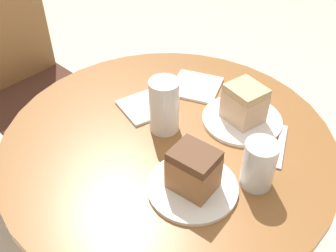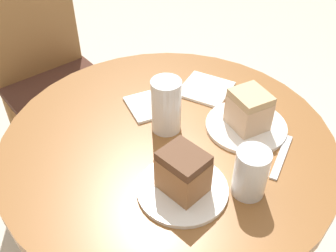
{
  "view_description": "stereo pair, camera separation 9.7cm",
  "coord_description": "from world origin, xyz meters",
  "px_view_note": "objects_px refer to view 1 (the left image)",
  "views": [
    {
      "loc": [
        -0.59,
        -0.44,
        1.4
      ],
      "look_at": [
        0.0,
        0.0,
        0.76
      ],
      "focal_mm": 42.0,
      "sensor_mm": 36.0,
      "label": 1
    },
    {
      "loc": [
        -0.52,
        -0.52,
        1.4
      ],
      "look_at": [
        0.0,
        0.0,
        0.76
      ],
      "focal_mm": 42.0,
      "sensor_mm": 36.0,
      "label": 2
    }
  ],
  "objects_px": {
    "plate_far": "(193,187)",
    "cake_slice_far": "(194,170)",
    "plate_near": "(242,119)",
    "glass_lemonade": "(259,166)",
    "cake_slice_near": "(244,103)",
    "glass_water": "(164,109)",
    "chair": "(33,93)"
  },
  "relations": [
    {
      "from": "chair",
      "to": "cake_slice_near",
      "type": "bearing_deg",
      "value": -80.02
    },
    {
      "from": "cake_slice_near",
      "to": "glass_water",
      "type": "relative_size",
      "value": 0.79
    },
    {
      "from": "cake_slice_near",
      "to": "plate_near",
      "type": "bearing_deg",
      "value": 0.0
    },
    {
      "from": "cake_slice_far",
      "to": "plate_far",
      "type": "bearing_deg",
      "value": 0.0
    },
    {
      "from": "cake_slice_far",
      "to": "glass_water",
      "type": "xyz_separation_m",
      "value": [
        0.13,
        0.17,
        0.0
      ]
    },
    {
      "from": "glass_lemonade",
      "to": "plate_near",
      "type": "bearing_deg",
      "value": 37.01
    },
    {
      "from": "glass_water",
      "to": "plate_near",
      "type": "bearing_deg",
      "value": -45.14
    },
    {
      "from": "plate_near",
      "to": "glass_lemonade",
      "type": "bearing_deg",
      "value": -142.99
    },
    {
      "from": "cake_slice_far",
      "to": "chair",
      "type": "bearing_deg",
      "value": 76.96
    },
    {
      "from": "cake_slice_far",
      "to": "plate_near",
      "type": "bearing_deg",
      "value": 5.64
    },
    {
      "from": "plate_near",
      "to": "glass_lemonade",
      "type": "distance_m",
      "value": 0.22
    },
    {
      "from": "chair",
      "to": "glass_water",
      "type": "relative_size",
      "value": 5.98
    },
    {
      "from": "cake_slice_far",
      "to": "glass_water",
      "type": "distance_m",
      "value": 0.21
    },
    {
      "from": "plate_far",
      "to": "glass_lemonade",
      "type": "relative_size",
      "value": 1.74
    },
    {
      "from": "plate_far",
      "to": "cake_slice_far",
      "type": "bearing_deg",
      "value": 180.0
    },
    {
      "from": "chair",
      "to": "cake_slice_near",
      "type": "distance_m",
      "value": 0.94
    },
    {
      "from": "cake_slice_near",
      "to": "cake_slice_far",
      "type": "xyz_separation_m",
      "value": [
        -0.27,
        -0.03,
        0.0
      ]
    },
    {
      "from": "cake_slice_near",
      "to": "cake_slice_far",
      "type": "height_order",
      "value": "cake_slice_far"
    },
    {
      "from": "plate_far",
      "to": "cake_slice_far",
      "type": "relative_size",
      "value": 1.99
    },
    {
      "from": "cake_slice_near",
      "to": "glass_water",
      "type": "bearing_deg",
      "value": 134.86
    },
    {
      "from": "chair",
      "to": "cake_slice_far",
      "type": "xyz_separation_m",
      "value": [
        -0.21,
        -0.91,
        0.32
      ]
    },
    {
      "from": "plate_near",
      "to": "glass_lemonade",
      "type": "height_order",
      "value": "glass_lemonade"
    },
    {
      "from": "plate_near",
      "to": "plate_far",
      "type": "height_order",
      "value": "same"
    },
    {
      "from": "plate_far",
      "to": "glass_water",
      "type": "relative_size",
      "value": 1.39
    },
    {
      "from": "plate_far",
      "to": "glass_water",
      "type": "xyz_separation_m",
      "value": [
        0.13,
        0.17,
        0.06
      ]
    },
    {
      "from": "chair",
      "to": "glass_lemonade",
      "type": "xyz_separation_m",
      "value": [
        -0.11,
        -1.01,
        0.31
      ]
    },
    {
      "from": "chair",
      "to": "plate_near",
      "type": "xyz_separation_m",
      "value": [
        0.06,
        -0.88,
        0.26
      ]
    },
    {
      "from": "chair",
      "to": "plate_far",
      "type": "relative_size",
      "value": 4.3
    },
    {
      "from": "plate_near",
      "to": "cake_slice_far",
      "type": "height_order",
      "value": "cake_slice_far"
    },
    {
      "from": "glass_lemonade",
      "to": "glass_water",
      "type": "relative_size",
      "value": 0.8
    },
    {
      "from": "chair",
      "to": "glass_lemonade",
      "type": "distance_m",
      "value": 1.06
    },
    {
      "from": "plate_near",
      "to": "glass_water",
      "type": "height_order",
      "value": "glass_water"
    }
  ]
}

